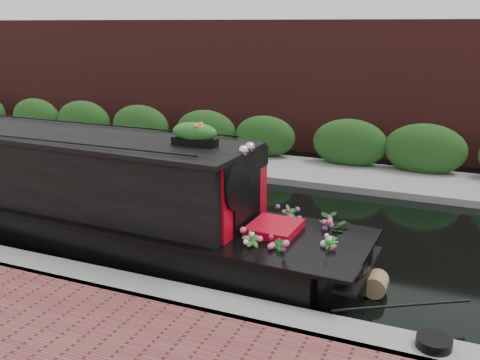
% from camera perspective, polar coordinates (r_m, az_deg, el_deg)
% --- Properties ---
extents(ground, '(80.00, 80.00, 0.00)m').
position_cam_1_polar(ground, '(11.17, -5.59, -4.08)').
color(ground, black).
rests_on(ground, ground).
extents(near_bank_coping, '(40.00, 0.60, 0.50)m').
position_cam_1_polar(near_bank_coping, '(8.67, -16.19, -10.99)').
color(near_bank_coping, gray).
rests_on(near_bank_coping, ground).
extents(far_bank_path, '(40.00, 2.40, 0.34)m').
position_cam_1_polar(far_bank_path, '(14.81, 2.15, 1.15)').
color(far_bank_path, gray).
rests_on(far_bank_path, ground).
extents(far_hedge, '(40.00, 1.10, 2.80)m').
position_cam_1_polar(far_hedge, '(15.63, 3.33, 1.94)').
color(far_hedge, '#1C4416').
rests_on(far_hedge, ground).
extents(far_brick_wall, '(40.00, 1.00, 8.00)m').
position_cam_1_polar(far_brick_wall, '(17.57, 5.65, 3.51)').
color(far_brick_wall, '#511D1B').
rests_on(far_brick_wall, ground).
extents(narrowboat, '(11.15, 2.41, 2.59)m').
position_cam_1_polar(narrowboat, '(10.56, -18.84, -1.70)').
color(narrowboat, black).
rests_on(narrowboat, ground).
extents(rope_fender, '(0.33, 0.39, 0.33)m').
position_cam_1_polar(rope_fender, '(8.35, 14.31, -10.69)').
color(rope_fender, olive).
rests_on(rope_fender, ground).
extents(coiled_mooring_rope, '(0.42, 0.42, 0.12)m').
position_cam_1_polar(coiled_mooring_rope, '(6.91, 19.99, -15.98)').
color(coiled_mooring_rope, black).
rests_on(coiled_mooring_rope, near_bank_coping).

